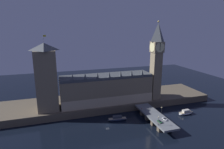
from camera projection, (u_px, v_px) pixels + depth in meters
ground_plane at (107, 125)px, 140.37m from camera, size 400.00×400.00×0.00m
embankment at (96, 103)px, 175.82m from camera, size 220.00×42.00×6.16m
parliament_hall at (107, 89)px, 166.76m from camera, size 80.23×20.74×30.24m
clock_tower at (156, 59)px, 169.27m from camera, size 10.18×10.29×71.46m
victoria_tower at (46, 77)px, 147.91m from camera, size 16.44×16.44×60.20m
bridge at (155, 117)px, 145.50m from camera, size 12.41×46.00×5.62m
car_northbound_trail at (160, 122)px, 133.41m from camera, size 1.91×4.29×1.32m
car_southbound_lead at (165, 119)px, 136.97m from camera, size 1.98×4.31×1.31m
pedestrian_near_rail at (158, 123)px, 130.21m from camera, size 0.38×0.38×1.59m
pedestrian_far_rail at (142, 109)px, 154.32m from camera, size 0.38×0.38×1.61m
street_lamp_near at (158, 120)px, 128.75m from camera, size 1.34×0.60×6.53m
street_lamp_mid at (162, 109)px, 145.87m from camera, size 1.34×0.60×6.02m
boat_upstream at (117, 119)px, 147.50m from camera, size 15.89×5.43×4.17m
boat_downstream at (186, 113)px, 158.48m from camera, size 13.90×5.49×4.13m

